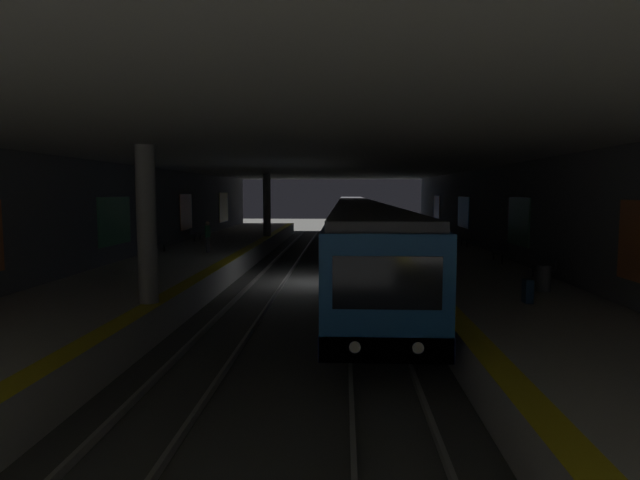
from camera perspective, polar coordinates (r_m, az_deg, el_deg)
The scene contains 20 objects.
ground_plane at distance 25.12m, azimuth -0.44°, elevation -4.59°, with size 120.00×120.00×0.00m, color #42423F.
track_left at distance 25.08m, azimuth 4.60°, elevation -4.44°, with size 60.00×1.53×0.16m.
track_right at distance 25.31m, azimuth -5.43°, elevation -4.36°, with size 60.00×1.53×0.16m.
platform_left at distance 25.54m, azimuth 14.42°, elevation -3.40°, with size 60.00×5.30×1.06m.
platform_right at distance 26.21m, azimuth -14.91°, elevation -3.20°, with size 60.00×5.30×1.06m.
wall_left at distance 26.10m, azimuth 20.76°, elevation 1.63°, with size 60.00×0.56×5.60m.
wall_right at distance 27.05m, azimuth -20.86°, elevation 1.74°, with size 60.00×0.56×5.60m.
ceiling_slab at distance 24.80m, azimuth -0.45°, elevation 8.73°, with size 60.00×19.40×0.40m.
pillar_near at distance 16.01m, azimuth -18.14°, elevation 1.57°, with size 0.56×0.56×4.55m.
pillar_far at distance 39.10m, azimuth -5.74°, elevation 3.77°, with size 0.56×0.56×4.55m.
metro_train at distance 41.01m, azimuth 3.84°, elevation 2.04°, with size 60.41×2.83×3.49m.
bench_left_near at distance 20.90m, azimuth 22.81°, elevation -2.61°, with size 1.70×0.47×0.86m.
bench_left_mid at distance 25.88m, azimuth 18.79°, elevation -1.06°, with size 1.70×0.47×0.86m.
bench_left_far at distance 32.59m, azimuth 15.39°, elevation 0.26°, with size 1.70×0.47×0.86m.
bench_right_near at distance 29.34m, azimuth -17.03°, elevation -0.31°, with size 1.70×0.47×0.86m.
bench_right_mid at distance 36.18m, azimuth -13.21°, elevation 0.78°, with size 1.70×0.47×0.86m.
person_waiting_near at distance 23.60m, azimuth 13.59°, elevation -0.65°, with size 0.60×0.22×1.62m.
person_walking_mid at distance 28.80m, azimuth -11.99°, elevation 0.47°, with size 0.60×0.23×1.67m.
suitcase_rolling at distance 16.61m, azimuth 21.45°, elevation -5.12°, with size 0.39×0.23×0.99m.
trash_bin at distance 18.69m, azimuth 22.93°, elevation -3.81°, with size 0.44×0.44×0.85m.
Camera 1 is at (-24.72, -1.31, 4.26)m, focal length 29.74 mm.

